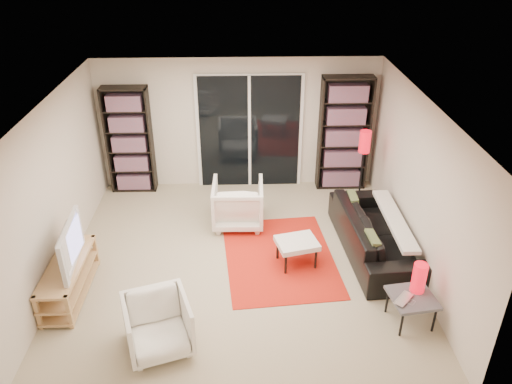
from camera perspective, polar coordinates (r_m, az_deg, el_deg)
floor at (r=7.45m, az=-1.87°, el=-7.90°), size 5.00×5.00×0.00m
wall_back at (r=9.08m, az=-2.03°, el=7.77°), size 5.00×0.02×2.40m
wall_front at (r=4.76m, az=-2.02°, el=-14.27°), size 5.00×0.02×2.40m
wall_left at (r=7.27m, az=-22.13°, el=-0.08°), size 0.02×5.00×2.40m
wall_right at (r=7.23m, az=18.19°, el=0.52°), size 0.02×5.00×2.40m
ceiling at (r=6.32m, az=-2.21°, el=9.83°), size 5.00×5.00×0.02m
sliding_door at (r=9.10m, az=-0.75°, el=6.82°), size 1.92×0.08×2.16m
bookshelf_left at (r=9.23m, az=-14.26°, el=5.73°), size 0.80×0.30×1.95m
bookshelf_right at (r=9.17m, az=10.02°, el=6.54°), size 0.90×0.30×2.10m
tv_stand at (r=7.16m, az=-20.60°, el=-9.21°), size 0.44×1.37×0.50m
tv at (r=6.85m, az=-21.19°, el=-5.70°), size 0.21×1.03×0.59m
rug at (r=7.53m, az=2.68°, el=-7.43°), size 1.77×2.27×0.01m
sofa at (r=7.68m, az=13.39°, el=-4.61°), size 1.03×2.28×0.65m
armchair_back at (r=8.13m, az=-2.08°, el=-1.33°), size 0.83×0.85×0.76m
armchair_front at (r=6.05m, az=-11.14°, el=-14.71°), size 0.92×0.93×0.68m
ottoman at (r=7.23m, az=4.70°, el=-5.94°), size 0.66×0.59×0.40m
side_table at (r=6.53m, az=17.43°, el=-11.59°), size 0.60×0.60×0.40m
laptop at (r=6.40m, az=16.87°, el=-11.81°), size 0.35×0.36×0.02m
table_lamp at (r=6.50m, az=18.14°, el=-9.28°), size 0.17×0.17×0.39m
floor_lamp at (r=8.56m, az=12.25°, el=4.78°), size 0.21×0.21×1.39m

